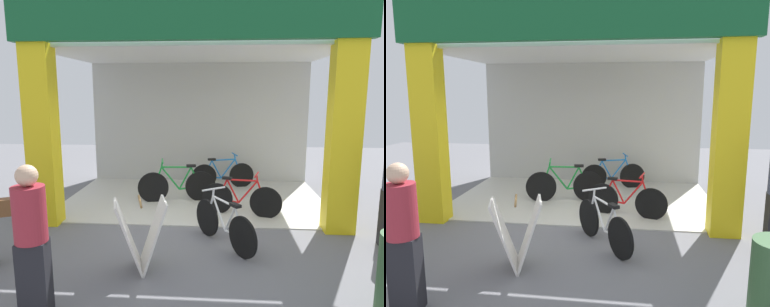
% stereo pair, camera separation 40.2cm
% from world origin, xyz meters
% --- Properties ---
extents(ground_plane, '(19.01, 19.01, 0.00)m').
position_xyz_m(ground_plane, '(0.00, 0.00, 0.00)').
color(ground_plane, slate).
rests_on(ground_plane, ground).
extents(shop_facade, '(5.70, 3.66, 3.77)m').
position_xyz_m(shop_facade, '(0.00, 1.72, 2.03)').
color(shop_facade, beige).
rests_on(shop_facade, ground).
extents(bicycle_inside_0, '(1.51, 0.48, 0.85)m').
position_xyz_m(bicycle_inside_0, '(0.62, 2.59, 0.34)').
color(bicycle_inside_0, black).
rests_on(bicycle_inside_0, ground).
extents(bicycle_inside_1, '(1.64, 0.45, 0.91)m').
position_xyz_m(bicycle_inside_1, '(-0.36, 1.42, 0.36)').
color(bicycle_inside_1, black).
rests_on(bicycle_inside_1, ground).
extents(bicycle_inside_2, '(1.48, 0.47, 0.83)m').
position_xyz_m(bicycle_inside_2, '(0.94, 0.64, 0.33)').
color(bicycle_inside_2, black).
rests_on(bicycle_inside_2, ground).
extents(bicycle_parked_0, '(0.89, 1.28, 0.84)m').
position_xyz_m(bicycle_parked_0, '(0.60, -0.72, 0.34)').
color(bicycle_parked_0, black).
rests_on(bicycle_parked_0, ground).
extents(sandwich_board_sign, '(0.77, 0.66, 0.95)m').
position_xyz_m(sandwich_board_sign, '(-0.49, -1.54, 0.47)').
color(sandwich_board_sign, silver).
rests_on(sandwich_board_sign, ground).
extents(pedestrian_1, '(0.37, 0.37, 1.61)m').
position_xyz_m(pedestrian_1, '(-1.36, -2.61, 0.83)').
color(pedestrian_1, black).
rests_on(pedestrian_1, ground).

